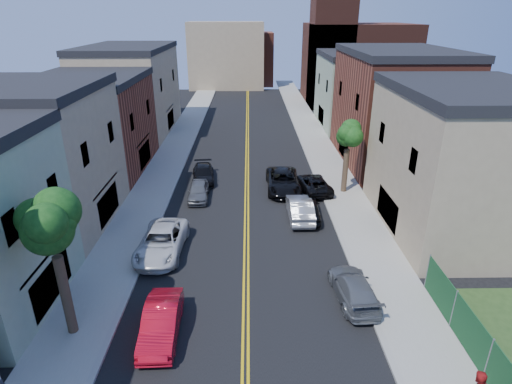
{
  "coord_description": "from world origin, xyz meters",
  "views": [
    {
      "loc": [
        0.23,
        -1.12,
        13.56
      ],
      "look_at": [
        0.68,
        25.6,
        2.0
      ],
      "focal_mm": 29.2,
      "sensor_mm": 36.0,
      "label": 1
    }
  ],
  "objects_px": {
    "white_pickup": "(162,242)",
    "black_car_left": "(203,174)",
    "black_suv_lane": "(283,181)",
    "red_sedan": "(161,322)",
    "silver_car_right": "(300,208)",
    "dark_car_right_far": "(314,184)",
    "black_car_right": "(308,209)",
    "grey_car_left": "(198,191)",
    "grey_car_right": "(354,288)"
  },
  "relations": [
    {
      "from": "white_pickup",
      "to": "black_car_left",
      "type": "bearing_deg",
      "value": 85.91
    },
    {
      "from": "white_pickup",
      "to": "black_suv_lane",
      "type": "distance_m",
      "value": 12.66
    },
    {
      "from": "red_sedan",
      "to": "silver_car_right",
      "type": "xyz_separation_m",
      "value": [
        7.6,
        11.64,
        0.04
      ]
    },
    {
      "from": "black_suv_lane",
      "to": "dark_car_right_far",
      "type": "bearing_deg",
      "value": -7.36
    },
    {
      "from": "red_sedan",
      "to": "black_car_right",
      "type": "distance_m",
      "value": 14.25
    },
    {
      "from": "red_sedan",
      "to": "grey_car_left",
      "type": "height_order",
      "value": "red_sedan"
    },
    {
      "from": "red_sedan",
      "to": "silver_car_right",
      "type": "relative_size",
      "value": 0.94
    },
    {
      "from": "silver_car_right",
      "to": "white_pickup",
      "type": "bearing_deg",
      "value": 26.19
    },
    {
      "from": "silver_car_right",
      "to": "black_suv_lane",
      "type": "xyz_separation_m",
      "value": [
        -0.8,
        5.15,
        0.03
      ]
    },
    {
      "from": "black_car_left",
      "to": "black_suv_lane",
      "type": "xyz_separation_m",
      "value": [
        6.8,
        -2.1,
        0.14
      ]
    },
    {
      "from": "grey_car_left",
      "to": "black_car_left",
      "type": "distance_m",
      "value": 3.73
    },
    {
      "from": "silver_car_right",
      "to": "grey_car_right",
      "type": "bearing_deg",
      "value": 99.68
    },
    {
      "from": "black_car_left",
      "to": "grey_car_right",
      "type": "bearing_deg",
      "value": -66.0
    },
    {
      "from": "black_car_left",
      "to": "black_car_right",
      "type": "relative_size",
      "value": 1.1
    },
    {
      "from": "white_pickup",
      "to": "grey_car_right",
      "type": "bearing_deg",
      "value": -21.22
    },
    {
      "from": "grey_car_left",
      "to": "grey_car_right",
      "type": "xyz_separation_m",
      "value": [
        9.3,
        -12.7,
        -0.0
      ]
    },
    {
      "from": "grey_car_left",
      "to": "grey_car_right",
      "type": "relative_size",
      "value": 0.85
    },
    {
      "from": "grey_car_right",
      "to": "silver_car_right",
      "type": "height_order",
      "value": "silver_car_right"
    },
    {
      "from": "silver_car_right",
      "to": "red_sedan",
      "type": "bearing_deg",
      "value": 56.06
    },
    {
      "from": "grey_car_left",
      "to": "silver_car_right",
      "type": "bearing_deg",
      "value": -27.01
    },
    {
      "from": "red_sedan",
      "to": "black_car_right",
      "type": "bearing_deg",
      "value": 53.13
    },
    {
      "from": "white_pickup",
      "to": "black_car_right",
      "type": "xyz_separation_m",
      "value": [
        9.53,
        4.57,
        -0.07
      ]
    },
    {
      "from": "black_suv_lane",
      "to": "white_pickup",
      "type": "bearing_deg",
      "value": -130.33
    },
    {
      "from": "grey_car_left",
      "to": "black_car_left",
      "type": "xyz_separation_m",
      "value": [
        0.0,
        3.73,
        -0.01
      ]
    },
    {
      "from": "black_car_right",
      "to": "silver_car_right",
      "type": "distance_m",
      "value": 0.6
    },
    {
      "from": "grey_car_right",
      "to": "grey_car_left",
      "type": "bearing_deg",
      "value": -57.67
    },
    {
      "from": "black_car_right",
      "to": "dark_car_right_far",
      "type": "xyz_separation_m",
      "value": [
        1.1,
        4.83,
        -0.05
      ]
    },
    {
      "from": "silver_car_right",
      "to": "black_suv_lane",
      "type": "height_order",
      "value": "black_suv_lane"
    },
    {
      "from": "grey_car_right",
      "to": "black_car_right",
      "type": "xyz_separation_m",
      "value": [
        -1.1,
        9.2,
        0.04
      ]
    },
    {
      "from": "grey_car_left",
      "to": "white_pickup",
      "type": "bearing_deg",
      "value": -101.55
    },
    {
      "from": "grey_car_left",
      "to": "black_car_right",
      "type": "xyz_separation_m",
      "value": [
        8.2,
        -3.5,
        0.04
      ]
    },
    {
      "from": "black_car_right",
      "to": "black_suv_lane",
      "type": "distance_m",
      "value": 5.33
    },
    {
      "from": "grey_car_right",
      "to": "silver_car_right",
      "type": "distance_m",
      "value": 9.34
    },
    {
      "from": "white_pickup",
      "to": "black_car_left",
      "type": "distance_m",
      "value": 11.88
    },
    {
      "from": "white_pickup",
      "to": "black_suv_lane",
      "type": "xyz_separation_m",
      "value": [
        8.13,
        9.7,
        0.03
      ]
    },
    {
      "from": "grey_car_right",
      "to": "dark_car_right_far",
      "type": "distance_m",
      "value": 14.04
    },
    {
      "from": "black_car_left",
      "to": "dark_car_right_far",
      "type": "xyz_separation_m",
      "value": [
        9.3,
        -2.4,
        0.0
      ]
    },
    {
      "from": "dark_car_right_far",
      "to": "black_suv_lane",
      "type": "bearing_deg",
      "value": -14.66
    },
    {
      "from": "white_pickup",
      "to": "grey_car_right",
      "type": "distance_m",
      "value": 11.6
    },
    {
      "from": "black_car_left",
      "to": "silver_car_right",
      "type": "xyz_separation_m",
      "value": [
        7.6,
        -7.25,
        0.11
      ]
    },
    {
      "from": "red_sedan",
      "to": "grey_car_left",
      "type": "distance_m",
      "value": 15.16
    },
    {
      "from": "black_car_right",
      "to": "silver_car_right",
      "type": "height_order",
      "value": "silver_car_right"
    },
    {
      "from": "silver_car_right",
      "to": "dark_car_right_far",
      "type": "distance_m",
      "value": 5.14
    },
    {
      "from": "black_car_right",
      "to": "silver_car_right",
      "type": "relative_size",
      "value": 0.89
    },
    {
      "from": "grey_car_right",
      "to": "black_car_right",
      "type": "distance_m",
      "value": 9.27
    },
    {
      "from": "black_car_left",
      "to": "dark_car_right_far",
      "type": "height_order",
      "value": "dark_car_right_far"
    },
    {
      "from": "white_pickup",
      "to": "dark_car_right_far",
      "type": "xyz_separation_m",
      "value": [
        10.63,
        9.4,
        -0.11
      ]
    },
    {
      "from": "red_sedan",
      "to": "grey_car_right",
      "type": "distance_m",
      "value": 9.62
    },
    {
      "from": "grey_car_right",
      "to": "black_suv_lane",
      "type": "height_order",
      "value": "black_suv_lane"
    },
    {
      "from": "red_sedan",
      "to": "black_car_right",
      "type": "height_order",
      "value": "red_sedan"
    }
  ]
}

